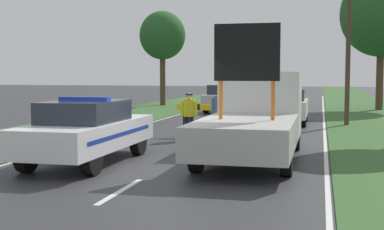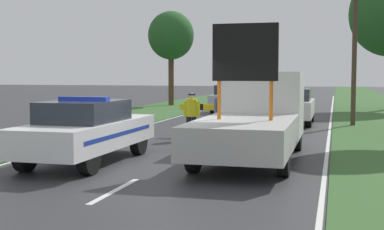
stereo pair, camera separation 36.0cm
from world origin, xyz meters
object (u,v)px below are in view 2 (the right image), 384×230
Objects in this scene: traffic_cone_near_police at (188,143)px; traffic_cone_centre_front at (207,130)px; police_officer at (192,112)px; queued_car_sedan_silver at (232,98)px; queued_car_van_white at (292,106)px; work_truck at (255,117)px; police_car at (87,130)px; road_barrier at (215,110)px; roadside_tree_near_right at (171,36)px; pedestrian_civilian at (223,110)px; utility_pole at (355,40)px.

traffic_cone_centre_front is at bearing 95.42° from traffic_cone_near_police.
police_officer is 0.35× the size of queued_car_sedan_silver.
traffic_cone_centre_front is 6.08m from queued_car_van_white.
traffic_cone_near_police is at bearing -6.93° from work_truck.
police_car is at bearing -105.40° from traffic_cone_centre_front.
police_car reaches higher than queued_car_sedan_silver.
police_car is 1.97× the size of road_barrier.
work_truck is at bearing 21.67° from police_car.
queued_car_sedan_silver is at bearing 96.80° from traffic_cone_centre_front.
work_truck is 2.53× the size of road_barrier.
police_car reaches higher than traffic_cone_near_police.
traffic_cone_near_police is (0.67, -2.93, -0.65)m from police_officer.
roadside_tree_near_right is (-4.98, 22.98, 3.92)m from police_car.
work_truck is 3.80m from pedestrian_civilian.
work_truck is at bearing -67.17° from roadside_tree_near_right.
roadside_tree_near_right is (-8.85, 21.03, 3.67)m from work_truck.
queued_car_sedan_silver is at bearing -59.45° from queued_car_van_white.
traffic_cone_near_police is 3.83m from traffic_cone_centre_front.
utility_pole reaches higher than road_barrier.
queued_car_van_white reaches higher than road_barrier.
traffic_cone_near_police is (-1.88, 0.16, -0.78)m from work_truck.
queued_car_van_white is at bearing -51.82° from roadside_tree_near_right.
road_barrier is at bearing 24.67° from traffic_cone_centre_front.
road_barrier is 12.13m from queued_car_sedan_silver.
utility_pole reaches higher than traffic_cone_near_police.
queued_car_van_white is at bearing 66.16° from traffic_cone_centre_front.
pedestrian_civilian is (0.97, 0.37, 0.06)m from police_officer.
traffic_cone_centre_front is at bearing 69.49° from police_car.
work_truck is 23.11m from roadside_tree_near_right.
police_officer is at bearing 102.96° from traffic_cone_near_police.
queued_car_van_white is 3.78m from utility_pole.
traffic_cone_centre_front is 0.13× the size of queued_car_van_white.
work_truck is (3.87, 1.95, 0.26)m from police_car.
traffic_cone_centre_front is (-0.36, 3.81, -0.03)m from traffic_cone_near_police.
police_car is 2.96m from traffic_cone_near_police.
road_barrier is 3.98m from traffic_cone_near_police.
police_car is 9.85× the size of traffic_cone_centre_front.
road_barrier is 0.56× the size of queued_car_sedan_silver.
queued_car_van_white is at bearing 69.54° from road_barrier.
traffic_cone_near_police is 1.13× the size of traffic_cone_centre_front.
utility_pole is at bearing 47.38° from traffic_cone_centre_front.
police_officer is at bearing -109.39° from traffic_cone_centre_front.
road_barrier is at bearing -67.93° from roadside_tree_near_right.
pedestrian_civilian reaches higher than police_officer.
pedestrian_civilian is at bearing -67.44° from work_truck.
pedestrian_civilian is (-1.58, 3.46, -0.08)m from work_truck.
queued_car_van_white is 15.17m from roadside_tree_near_right.
traffic_cone_near_police is 0.14× the size of queued_car_van_white.
road_barrier is at bearing -66.13° from work_truck.
queued_car_sedan_silver reaches higher than traffic_cone_centre_front.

